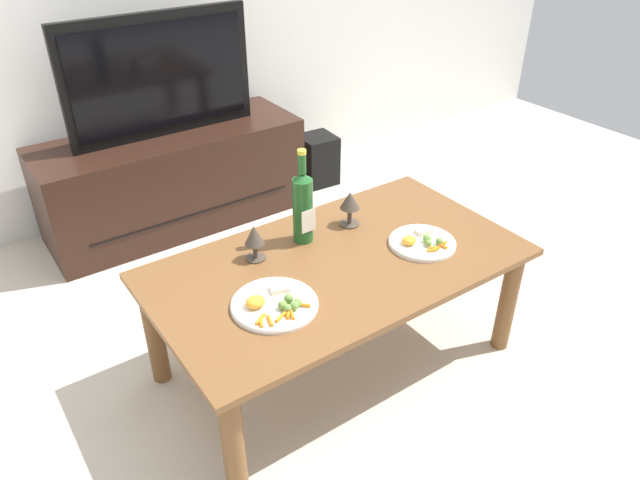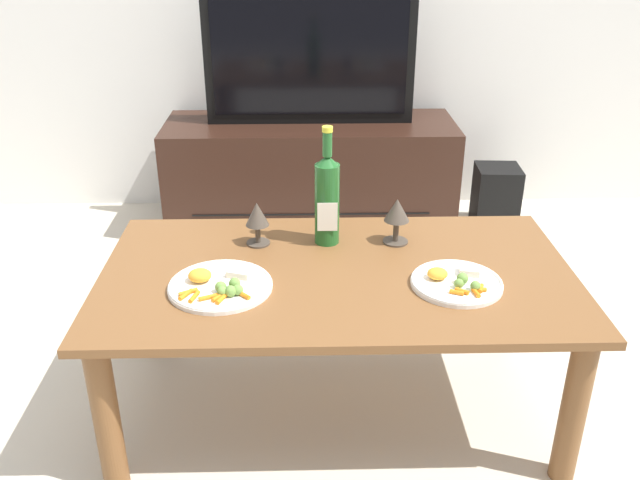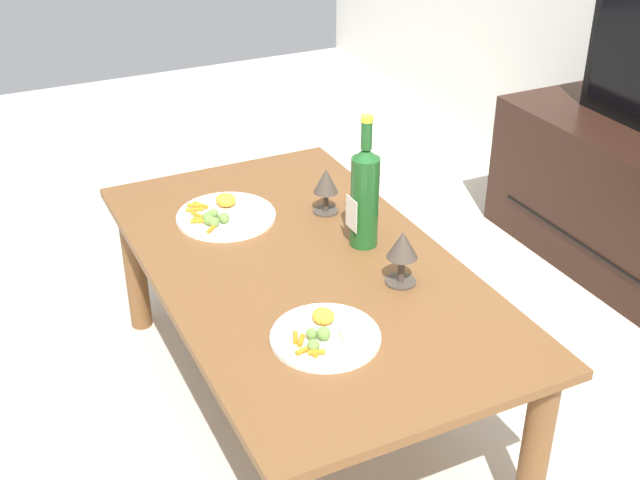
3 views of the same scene
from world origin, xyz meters
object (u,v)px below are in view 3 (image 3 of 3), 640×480
object	(u,v)px
dining_table	(303,288)
goblet_right	(402,248)
goblet_left	(326,184)
dinner_plate_right	(325,335)
wine_bottle	(365,194)
dinner_plate_left	(225,215)

from	to	relation	value
dining_table	goblet_right	bearing A→B (deg)	43.96
dining_table	goblet_left	world-z (taller)	goblet_left
dining_table	goblet_right	distance (m)	0.32
goblet_right	dinner_plate_right	size ratio (longest dim) A/B	0.58
wine_bottle	goblet_left	world-z (taller)	wine_bottle
dinner_plate_right	goblet_right	bearing A→B (deg)	115.80
wine_bottle	dinner_plate_right	distance (m)	0.48
wine_bottle	goblet_right	world-z (taller)	wine_bottle
goblet_left	dinner_plate_left	xyz separation A→B (m)	(-0.09, -0.28, -0.08)
goblet_right	dinner_plate_left	distance (m)	0.60
wine_bottle	dinner_plate_right	xyz separation A→B (m)	(0.35, -0.29, -0.14)
dinner_plate_right	dinner_plate_left	bearing A→B (deg)	-179.82
goblet_left	dinner_plate_left	bearing A→B (deg)	-107.58
wine_bottle	dining_table	bearing A→B (deg)	-83.12
goblet_right	dinner_plate_right	world-z (taller)	goblet_right
wine_bottle	dinner_plate_right	world-z (taller)	wine_bottle
wine_bottle	dinner_plate_right	bearing A→B (deg)	-39.41
dining_table	dinner_plate_left	size ratio (longest dim) A/B	4.74
goblet_left	dinner_plate_left	size ratio (longest dim) A/B	0.48
goblet_left	goblet_right	distance (m)	0.43
dining_table	dinner_plate_left	world-z (taller)	dinner_plate_left
wine_bottle	dinner_plate_left	bearing A→B (deg)	-136.40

